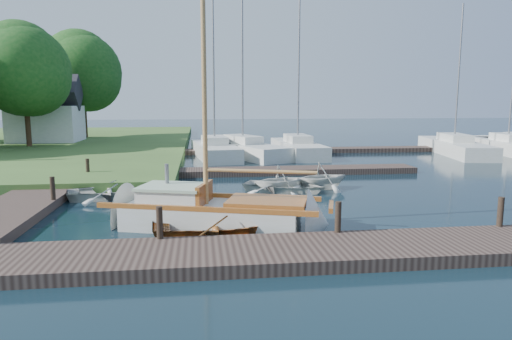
{
  "coord_description": "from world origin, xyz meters",
  "views": [
    {
      "loc": [
        -2.0,
        -16.03,
        3.63
      ],
      "look_at": [
        0.0,
        0.0,
        1.2
      ],
      "focal_mm": 32.0,
      "sensor_mm": 36.0,
      "label": 1
    }
  ],
  "objects": [
    {
      "name": "mooring_post_4",
      "position": [
        -7.0,
        0.0,
        0.7
      ],
      "size": [
        0.16,
        0.16,
        0.8
      ],
      "primitive_type": "cylinder",
      "color": "black",
      "rests_on": "left_dock"
    },
    {
      "name": "tree_7",
      "position": [
        -12.0,
        26.05,
        6.2
      ],
      "size": [
        6.83,
        6.83,
        9.38
      ],
      "color": "#332114",
      "rests_on": "shore"
    },
    {
      "name": "pontoon",
      "position": [
        10.0,
        16.0,
        0.15
      ],
      "size": [
        30.0,
        1.6,
        0.3
      ],
      "primitive_type": "cube",
      "color": "#2F221E",
      "rests_on": "ground"
    },
    {
      "name": "tender_c",
      "position": [
        1.35,
        1.79,
        0.34
      ],
      "size": [
        4.0,
        3.59,
        0.68
      ],
      "primitive_type": "imported",
      "rotation": [
        0.0,
        0.0,
        1.1
      ],
      "color": "beige",
      "rests_on": "ground"
    },
    {
      "name": "marina_boat_0",
      "position": [
        -1.01,
        13.7,
        0.57
      ],
      "size": [
        3.15,
        8.04,
        10.3
      ],
      "rotation": [
        0.0,
        0.0,
        1.69
      ],
      "color": "beige",
      "rests_on": "ground"
    },
    {
      "name": "sailboat",
      "position": [
        -1.48,
        -3.06,
        0.34
      ],
      "size": [
        7.41,
        3.99,
        9.83
      ],
      "rotation": [
        0.0,
        0.0,
        -0.3
      ],
      "color": "beige",
      "rests_on": "ground"
    },
    {
      "name": "dinghy",
      "position": [
        -1.41,
        -3.87,
        0.39
      ],
      "size": [
        4.0,
        3.03,
        0.78
      ],
      "primitive_type": "imported",
      "rotation": [
        0.0,
        0.0,
        1.67
      ],
      "color": "brown",
      "rests_on": "ground"
    },
    {
      "name": "left_dock",
      "position": [
        -8.0,
        2.0,
        0.15
      ],
      "size": [
        2.2,
        18.0,
        0.3
      ],
      "primitive_type": "cube",
      "color": "#2F221E",
      "rests_on": "ground"
    },
    {
      "name": "mooring_post_3",
      "position": [
        6.0,
        -5.0,
        0.7
      ],
      "size": [
        0.16,
        0.16,
        0.8
      ],
      "primitive_type": "cylinder",
      "color": "black",
      "rests_on": "near_dock"
    },
    {
      "name": "marina_boat_1",
      "position": [
        0.88,
        14.18,
        0.57
      ],
      "size": [
        5.57,
        9.12,
        11.21
      ],
      "rotation": [
        0.0,
        0.0,
        1.98
      ],
      "color": "beige",
      "rests_on": "ground"
    },
    {
      "name": "tree_3",
      "position": [
        -14.0,
        18.05,
        5.81
      ],
      "size": [
        6.41,
        6.38,
        8.74
      ],
      "color": "#332114",
      "rests_on": "shore"
    },
    {
      "name": "tender_a",
      "position": [
        -5.2,
        1.52,
        0.36
      ],
      "size": [
        3.93,
        3.19,
        0.72
      ],
      "primitive_type": "imported",
      "rotation": [
        0.0,
        0.0,
        1.8
      ],
      "color": "beige",
      "rests_on": "ground"
    },
    {
      "name": "house_c",
      "position": [
        -14.0,
        22.0,
        2.58
      ],
      "size": [
        5.25,
        4.0,
        5.28
      ],
      "color": "silver",
      "rests_on": "shore"
    },
    {
      "name": "mooring_post_5",
      "position": [
        -7.0,
        5.0,
        0.7
      ],
      "size": [
        0.16,
        0.16,
        0.8
      ],
      "primitive_type": "cylinder",
      "color": "black",
      "rests_on": "left_dock"
    },
    {
      "name": "tender_b",
      "position": [
        1.27,
        1.81,
        0.61
      ],
      "size": [
        2.79,
        2.57,
        1.22
      ],
      "primitive_type": "imported",
      "rotation": [
        0.0,
        0.0,
        1.87
      ],
      "color": "beige",
      "rests_on": "ground"
    },
    {
      "name": "mooring_post_1",
      "position": [
        -3.0,
        -5.0,
        0.7
      ],
      "size": [
        0.16,
        0.16,
        0.8
      ],
      "primitive_type": "cylinder",
      "color": "black",
      "rests_on": "near_dock"
    },
    {
      "name": "far_dock",
      "position": [
        2.0,
        6.5,
        0.15
      ],
      "size": [
        14.0,
        1.6,
        0.3
      ],
      "primitive_type": "cube",
      "color": "#2F221E",
      "rests_on": "ground"
    },
    {
      "name": "near_dock",
      "position": [
        0.0,
        -6.0,
        0.15
      ],
      "size": [
        18.0,
        2.2,
        0.3
      ],
      "primitive_type": "cube",
      "color": "#2F221E",
      "rests_on": "ground"
    },
    {
      "name": "ground",
      "position": [
        0.0,
        0.0,
        0.0
      ],
      "size": [
        160.0,
        160.0,
        0.0
      ],
      "primitive_type": "plane",
      "color": "black",
      "rests_on": "ground"
    },
    {
      "name": "marina_boat_6",
      "position": [
        19.59,
        13.54,
        0.56
      ],
      "size": [
        3.32,
        8.28,
        9.84
      ],
      "rotation": [
        0.0,
        0.0,
        1.43
      ],
      "color": "beige",
      "rests_on": "ground"
    },
    {
      "name": "tender_d",
      "position": [
        3.07,
        2.23,
        0.62
      ],
      "size": [
        2.86,
        2.66,
        1.24
      ],
      "primitive_type": "imported",
      "rotation": [
        0.0,
        0.0,
        1.88
      ],
      "color": "beige",
      "rests_on": "ground"
    },
    {
      "name": "mooring_post_2",
      "position": [
        1.5,
        -5.0,
        0.7
      ],
      "size": [
        0.16,
        0.16,
        0.8
      ],
      "primitive_type": "cylinder",
      "color": "black",
      "rests_on": "near_dock"
    },
    {
      "name": "marina_boat_5",
      "position": [
        15.74,
        13.84,
        0.56
      ],
      "size": [
        4.03,
        10.07,
        10.15
      ],
      "rotation": [
        0.0,
        0.0,
        1.38
      ],
      "color": "beige",
      "rests_on": "ground"
    },
    {
      "name": "marina_boat_2",
      "position": [
        4.64,
        14.29,
        0.58
      ],
      "size": [
        2.42,
        8.22,
        12.37
      ],
      "rotation": [
        0.0,
        0.0,
        1.6
      ],
      "color": "beige",
      "rests_on": "ground"
    }
  ]
}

